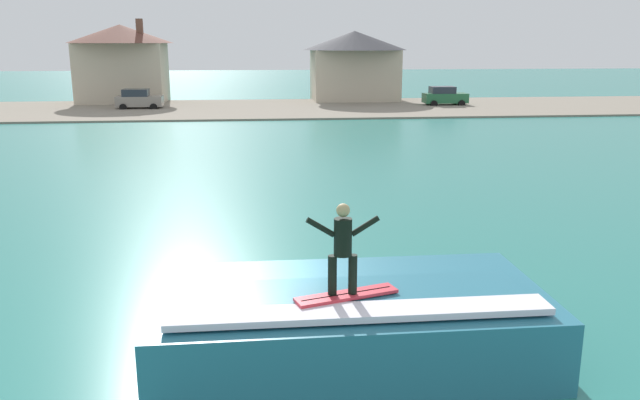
# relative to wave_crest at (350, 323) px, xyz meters

# --- Properties ---
(ground_plane) EXTENTS (260.00, 260.00, 0.00)m
(ground_plane) POSITION_rel_wave_crest_xyz_m (-1.57, 1.42, -0.72)
(ground_plane) COLOR #297A70
(wave_crest) EXTENTS (7.38, 3.82, 1.54)m
(wave_crest) POSITION_rel_wave_crest_xyz_m (0.00, 0.00, 0.00)
(wave_crest) COLOR teal
(wave_crest) RESTS_ON ground_plane
(surfboard) EXTENTS (1.94, 0.94, 0.06)m
(surfboard) POSITION_rel_wave_crest_xyz_m (-0.17, -0.64, 0.84)
(surfboard) COLOR #D8333F
(surfboard) RESTS_ON wave_crest
(surfer) EXTENTS (1.31, 0.32, 1.67)m
(surfer) POSITION_rel_wave_crest_xyz_m (-0.25, -0.64, 1.80)
(surfer) COLOR black
(surfer) RESTS_ON surfboard
(shoreline_bank) EXTENTS (120.00, 17.30, 0.15)m
(shoreline_bank) POSITION_rel_wave_crest_xyz_m (-1.57, 47.58, -0.65)
(shoreline_bank) COLOR gray
(shoreline_bank) RESTS_ON ground_plane
(car_near_shore) EXTENTS (4.06, 2.22, 1.86)m
(car_near_shore) POSITION_rel_wave_crest_xyz_m (-11.90, 48.41, 0.22)
(car_near_shore) COLOR gray
(car_near_shore) RESTS_ON ground_plane
(car_far_shore) EXTENTS (4.11, 2.14, 1.86)m
(car_far_shore) POSITION_rel_wave_crest_xyz_m (16.49, 48.75, 0.22)
(car_far_shore) COLOR #23663D
(car_far_shore) RESTS_ON ground_plane
(house_with_chimney) EXTENTS (10.23, 10.23, 8.14)m
(house_with_chimney) POSITION_rel_wave_crest_xyz_m (-14.41, 55.10, 3.65)
(house_with_chimney) COLOR beige
(house_with_chimney) RESTS_ON ground_plane
(house_gabled_white) EXTENTS (10.59, 10.59, 7.05)m
(house_gabled_white) POSITION_rel_wave_crest_xyz_m (8.78, 55.04, 3.35)
(house_gabled_white) COLOR beige
(house_gabled_white) RESTS_ON ground_plane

